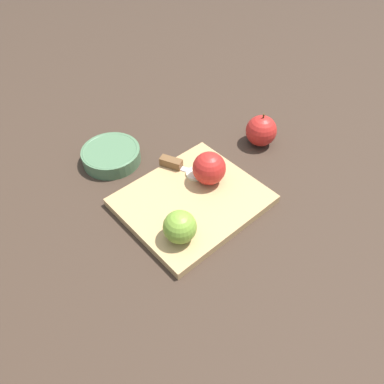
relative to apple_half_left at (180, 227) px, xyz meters
The scene contains 8 objects.
ground_plane 0.14m from the apple_half_left, 30.29° to the left, with size 4.00×4.00×0.00m, color #38281E.
cutting_board 0.13m from the apple_half_left, 30.29° to the left, with size 0.35×0.31×0.02m.
apple_half_left is the anchor object (origin of this frame).
apple_half_right 0.19m from the apple_half_left, 21.90° to the left, with size 0.08×0.08×0.08m.
knife 0.23m from the apple_half_left, 47.49° to the left, with size 0.07×0.16×0.02m.
apple_slice 0.21m from the apple_half_left, 32.55° to the left, with size 0.05×0.05×0.01m.
apple_whole 0.42m from the apple_half_left, 10.79° to the left, with size 0.09×0.09×0.10m.
bowl 0.34m from the apple_half_left, 77.56° to the left, with size 0.16×0.16×0.04m.
Camera 1 is at (-0.45, -0.42, 0.69)m, focal length 35.00 mm.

